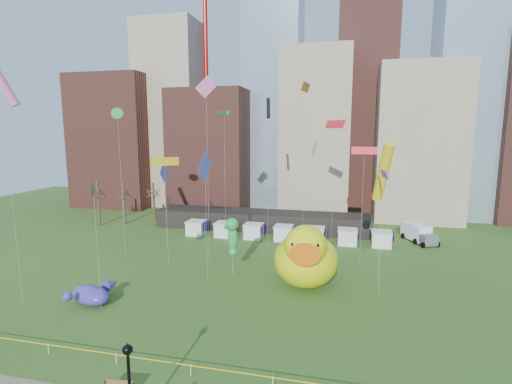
% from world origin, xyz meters
% --- Properties ---
extents(ground, '(160.00, 160.00, 0.00)m').
position_xyz_m(ground, '(0.00, 0.00, 0.00)').
color(ground, '#2E561B').
rests_on(ground, ground).
extents(skyline, '(101.00, 23.00, 68.00)m').
position_xyz_m(skyline, '(2.25, 61.06, 21.44)').
color(skyline, brown).
rests_on(skyline, ground).
extents(pavilion, '(38.00, 6.00, 3.20)m').
position_xyz_m(pavilion, '(-4.00, 42.00, 1.60)').
color(pavilion, black).
rests_on(pavilion, ground).
extents(vendor_tents, '(33.24, 2.80, 2.40)m').
position_xyz_m(vendor_tents, '(1.02, 36.00, 1.11)').
color(vendor_tents, white).
rests_on(vendor_tents, ground).
extents(bare_trees, '(8.44, 6.44, 8.50)m').
position_xyz_m(bare_trees, '(-30.17, 40.54, 4.01)').
color(bare_trees, '#382B21').
rests_on(bare_trees, ground).
extents(caution_tape, '(50.00, 0.06, 0.90)m').
position_xyz_m(caution_tape, '(0.00, 0.00, 0.68)').
color(caution_tape, white).
rests_on(caution_tape, ground).
extents(big_duck, '(7.82, 10.18, 7.66)m').
position_xyz_m(big_duck, '(6.35, 17.92, 3.52)').
color(big_duck, yellow).
rests_on(big_duck, ground).
extents(small_duck, '(4.15, 4.81, 3.40)m').
position_xyz_m(small_duck, '(8.10, 21.68, 1.56)').
color(small_duck, white).
rests_on(small_duck, ground).
extents(seahorse_green, '(2.08, 2.33, 7.09)m').
position_xyz_m(seahorse_green, '(-2.71, 19.72, 5.11)').
color(seahorse_green, silver).
rests_on(seahorse_green, ground).
extents(seahorse_purple, '(1.30, 1.60, 4.84)m').
position_xyz_m(seahorse_purple, '(6.77, 21.96, 3.32)').
color(seahorse_purple, silver).
rests_on(seahorse_purple, ground).
extents(whale_inflatable, '(5.42, 6.12, 2.14)m').
position_xyz_m(whale_inflatable, '(-14.45, 8.81, 0.98)').
color(whale_inflatable, '#633CA5').
rests_on(whale_inflatable, ground).
extents(lamppost, '(0.59, 0.59, 5.69)m').
position_xyz_m(lamppost, '(-1.27, -5.75, 3.48)').
color(lamppost, black).
rests_on(lamppost, footpath).
extents(box_truck, '(4.82, 6.93, 2.78)m').
position_xyz_m(box_truck, '(21.91, 40.00, 1.43)').
color(box_truck, white).
rests_on(box_truck, ground).
extents(kite_0, '(2.88, 3.10, 18.94)m').
position_xyz_m(kite_0, '(8.65, 32.91, 18.29)').
color(kite_0, silver).
rests_on(kite_0, ground).
extents(kite_1, '(2.38, 1.53, 24.26)m').
position_xyz_m(kite_1, '(-6.97, 23.10, 22.31)').
color(kite_1, silver).
rests_on(kite_1, ground).
extents(kite_2, '(1.03, 1.04, 12.67)m').
position_xyz_m(kite_2, '(-12.42, 7.38, 11.95)').
color(kite_2, silver).
rests_on(kite_2, ground).
extents(kite_3, '(1.82, 1.11, 20.28)m').
position_xyz_m(kite_3, '(-6.80, 29.76, 19.61)').
color(kite_3, silver).
rests_on(kite_3, ground).
extents(kite_4, '(2.19, 4.19, 16.28)m').
position_xyz_m(kite_4, '(14.39, 21.03, 12.85)').
color(kite_4, silver).
rests_on(kite_4, ground).
extents(kite_5, '(0.30, 3.46, 12.94)m').
position_xyz_m(kite_5, '(-15.75, 28.48, 11.11)').
color(kite_5, silver).
rests_on(kite_5, ground).
extents(kite_6, '(1.05, 4.10, 24.10)m').
position_xyz_m(kite_6, '(4.44, 32.00, 23.37)').
color(kite_6, silver).
rests_on(kite_6, ground).
extents(kite_7, '(0.72, 2.75, 13.48)m').
position_xyz_m(kite_7, '(14.21, 17.29, 12.98)').
color(kite_7, silver).
rests_on(kite_7, ground).
extents(kite_8, '(3.28, 0.48, 15.41)m').
position_xyz_m(kite_8, '(12.63, 27.99, 14.84)').
color(kite_8, silver).
rests_on(kite_8, ground).
extents(kite_9, '(3.01, 2.32, 24.75)m').
position_xyz_m(kite_9, '(-21.49, 7.23, 22.18)').
color(kite_9, silver).
rests_on(kite_9, ground).
extents(kite_10, '(0.90, 1.81, 22.17)m').
position_xyz_m(kite_10, '(-0.79, 31.80, 20.62)').
color(kite_10, silver).
rests_on(kite_10, ground).
extents(kite_11, '(1.46, 0.48, 20.47)m').
position_xyz_m(kite_11, '(-19.40, 22.90, 19.62)').
color(kite_11, silver).
rests_on(kite_11, ground).
extents(kite_12, '(3.28, 2.20, 14.12)m').
position_xyz_m(kite_12, '(-12.05, 21.29, 13.53)').
color(kite_12, silver).
rests_on(kite_12, ground).
extents(kite_13, '(0.32, 3.62, 15.18)m').
position_xyz_m(kite_13, '(-5.14, 17.33, 13.25)').
color(kite_13, silver).
rests_on(kite_13, ground).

